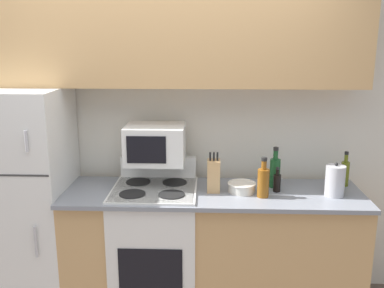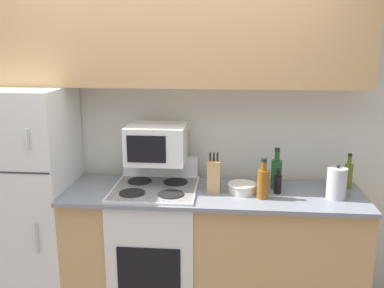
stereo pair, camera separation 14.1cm
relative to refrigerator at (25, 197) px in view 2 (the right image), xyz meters
name	(u,v)px [view 2 (the right image)]	position (x,y,z in m)	size (l,w,h in m)	color
wall_back	(169,132)	(1.06, 0.35, 0.45)	(8.00, 0.05, 2.55)	silver
lower_cabinets	(213,250)	(1.42, -0.03, -0.36)	(2.12, 0.62, 0.93)	tan
refrigerator	(25,197)	(0.00, 0.00, 0.00)	(0.73, 0.66, 1.66)	white
upper_cabinets	(164,39)	(1.06, 0.16, 1.16)	(2.85, 0.33, 0.67)	tan
stove	(156,246)	(1.00, -0.04, -0.34)	(0.60, 0.60, 1.11)	white
microwave	(157,143)	(1.00, 0.07, 0.42)	(0.42, 0.35, 0.27)	white
knife_block	(214,176)	(1.43, -0.04, 0.22)	(0.09, 0.10, 0.29)	tan
bowl	(242,188)	(1.63, -0.04, 0.14)	(0.20, 0.20, 0.07)	silver
bottle_olive_oil	(348,175)	(2.39, 0.12, 0.21)	(0.06, 0.06, 0.26)	#5B6619
bottle_soy_sauce	(278,183)	(1.88, -0.02, 0.18)	(0.05, 0.05, 0.18)	black
bottle_whiskey	(263,183)	(1.76, -0.13, 0.21)	(0.08, 0.08, 0.28)	brown
bottle_wine_green	(276,173)	(1.87, 0.07, 0.22)	(0.08, 0.08, 0.30)	#194C23
kettle	(337,183)	(2.26, -0.09, 0.21)	(0.13, 0.13, 0.24)	#B7B7BC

